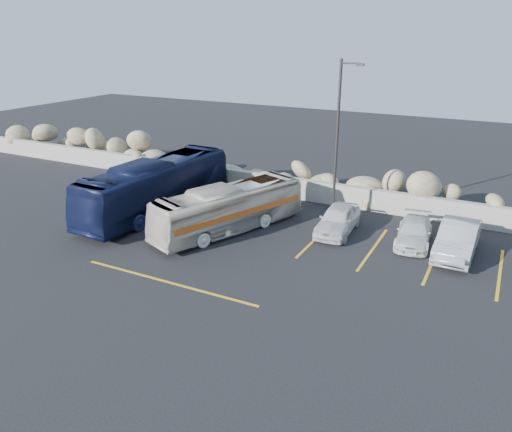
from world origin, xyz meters
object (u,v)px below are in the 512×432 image
at_px(lamppost, 338,138).
at_px(tour_coach, 156,186).
at_px(vintage_bus, 229,209).
at_px(car_a, 338,219).
at_px(car_c, 414,232).
at_px(car_b, 458,239).

xyz_separation_m(lamppost, tour_coach, (-8.93, -2.96, -2.88)).
relative_size(lamppost, vintage_bus, 0.98).
height_order(tour_coach, car_a, tour_coach).
xyz_separation_m(lamppost, vintage_bus, (-4.12, -3.57, -3.16)).
bearing_deg(vintage_bus, lamppost, 62.68).
bearing_deg(lamppost, vintage_bus, -139.06).
bearing_deg(lamppost, car_c, -13.44).
bearing_deg(car_a, tour_coach, -173.31).
xyz_separation_m(vintage_bus, tour_coach, (-4.81, 0.61, 0.28)).
bearing_deg(car_a, car_b, -3.11).
relative_size(vintage_bus, car_b, 1.87).
height_order(lamppost, car_c, lamppost).
height_order(car_b, car_c, car_b).
bearing_deg(car_c, lamppost, 160.96).
relative_size(lamppost, car_b, 1.83).
height_order(vintage_bus, car_c, vintage_bus).
bearing_deg(car_b, lamppost, 168.36).
xyz_separation_m(lamppost, car_c, (4.20, -1.00, -3.76)).
bearing_deg(car_a, vintage_bus, -158.00).
distance_m(vintage_bus, tour_coach, 4.86).
relative_size(vintage_bus, car_a, 2.10).
height_order(lamppost, tour_coach, lamppost).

